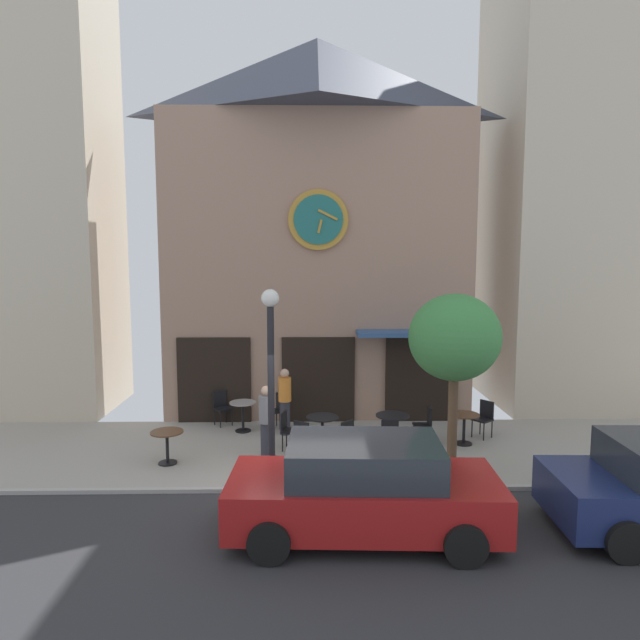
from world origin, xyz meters
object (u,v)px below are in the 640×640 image
object	(u,v)px
cafe_chair_curbside	(344,436)
cafe_chair_facing_street	(426,422)
street_tree	(455,339)
cafe_chair_right_end	(389,435)
cafe_chair_near_lamp	(288,427)
pedestrian_orange	(285,401)
street_lamp	(271,382)
cafe_table_near_curb	(167,441)
cafe_table_center_right	(243,411)
cafe_chair_facing_wall	(484,416)
cafe_chair_under_awning	(275,408)
parked_car_red	(364,489)
cafe_chair_by_entrance	(222,405)
cafe_table_rightmost	(322,425)
cafe_chair_corner	(304,437)
cafe_table_center	(392,423)
pedestrian_grey	(266,422)
cafe_table_center_left	(464,423)

from	to	relation	value
cafe_chair_curbside	cafe_chair_facing_street	bearing A→B (deg)	27.11
street_tree	cafe_chair_right_end	bearing A→B (deg)	145.55
cafe_chair_near_lamp	pedestrian_orange	size ratio (longest dim) A/B	0.54
street_lamp	cafe_table_near_curb	bearing A→B (deg)	163.53
cafe_chair_right_end	pedestrian_orange	distance (m)	2.96
cafe_table_center_right	cafe_chair_curbside	world-z (taller)	cafe_chair_curbside
cafe_table_near_curb	cafe_chair_facing_wall	bearing A→B (deg)	12.69
street_tree	cafe_chair_facing_wall	size ratio (longest dim) A/B	4.12
street_lamp	cafe_chair_facing_wall	xyz separation A→B (m)	(5.10, 2.34, -1.41)
cafe_chair_under_awning	parked_car_red	size ratio (longest dim) A/B	0.21
cafe_chair_under_awning	street_lamp	bearing A→B (deg)	-87.74
street_tree	cafe_chair_by_entrance	size ratio (longest dim) A/B	4.12
cafe_chair_by_entrance	cafe_chair_under_awning	world-z (taller)	same
street_lamp	cafe_chair_facing_street	xyz separation A→B (m)	(3.54, 1.85, -1.41)
cafe_chair_curbside	cafe_chair_near_lamp	xyz separation A→B (m)	(-1.25, 0.70, 0.00)
cafe_chair_by_entrance	cafe_chair_near_lamp	bearing A→B (deg)	-47.05
cafe_chair_facing_wall	cafe_table_center_right	bearing A→B (deg)	174.70
street_lamp	cafe_table_rightmost	bearing A→B (deg)	55.13
cafe_chair_corner	parked_car_red	world-z (taller)	parked_car_red
street_tree	cafe_table_rightmost	size ratio (longest dim) A/B	4.82
cafe_table_near_curb	pedestrian_orange	xyz separation A→B (m)	(2.45, 1.97, 0.36)
cafe_chair_right_end	cafe_chair_corner	xyz separation A→B (m)	(-1.88, -0.11, 0.00)
cafe_table_center_right	cafe_chair_corner	world-z (taller)	cafe_chair_corner
cafe_chair_facing_street	cafe_table_center	bearing A→B (deg)	-169.33
cafe_chair_facing_street	pedestrian_grey	distance (m)	3.86
cafe_chair_by_entrance	cafe_chair_right_end	distance (m)	4.83
cafe_table_near_curb	cafe_table_rightmost	world-z (taller)	cafe_table_rightmost
street_tree	cafe_table_center	world-z (taller)	street_tree
cafe_chair_right_end	cafe_chair_facing_street	size ratio (longest dim) A/B	1.00
cafe_table_rightmost	pedestrian_orange	bearing A→B (deg)	129.48
parked_car_red	cafe_chair_under_awning	bearing A→B (deg)	107.23
cafe_table_center_right	cafe_chair_by_entrance	xyz separation A→B (m)	(-0.63, 0.59, 0.00)
cafe_chair_facing_wall	pedestrian_grey	bearing A→B (deg)	-163.99
cafe_chair_by_entrance	cafe_chair_facing_street	distance (m)	5.35
street_lamp	cafe_table_center_right	size ratio (longest dim) A/B	4.98
cafe_chair_under_awning	parked_car_red	bearing A→B (deg)	-72.77
cafe_chair_corner	street_tree	bearing A→B (deg)	-12.95
cafe_chair_by_entrance	street_lamp	bearing A→B (deg)	-65.99
cafe_table_rightmost	cafe_chair_near_lamp	world-z (taller)	cafe_chair_near_lamp
cafe_table_center_left	cafe_chair_facing_street	bearing A→B (deg)	177.07
cafe_chair_facing_wall	cafe_chair_under_awning	bearing A→B (deg)	171.01
cafe_chair_facing_wall	parked_car_red	bearing A→B (deg)	-125.50
cafe_table_near_curb	cafe_chair_facing_wall	distance (m)	7.57
cafe_chair_right_end	parked_car_red	distance (m)	3.54
cafe_chair_facing_street	cafe_chair_by_entrance	bearing A→B (deg)	162.16
cafe_chair_facing_street	cafe_chair_near_lamp	size ratio (longest dim) A/B	1.00
cafe_chair_corner	cafe_table_center	bearing A→B (deg)	23.42
street_lamp	cafe_chair_right_end	bearing A→B (deg)	19.77
cafe_chair_under_awning	cafe_chair_right_end	bearing A→B (deg)	-40.37
cafe_chair_right_end	cafe_table_center_left	bearing A→B (deg)	25.11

